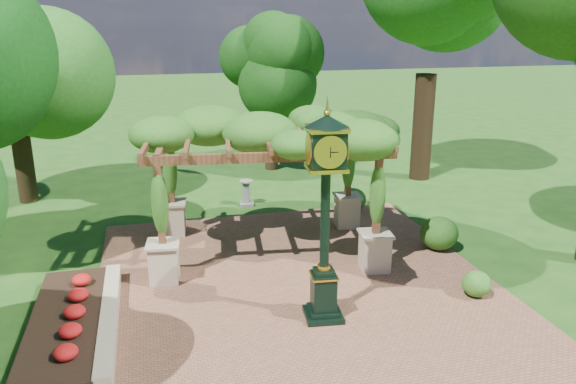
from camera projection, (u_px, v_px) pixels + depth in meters
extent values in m
plane|color=#1E4714|center=(314.00, 312.00, 13.11)|extent=(120.00, 120.00, 0.00)
cube|color=brown|center=(303.00, 292.00, 14.03)|extent=(10.00, 12.00, 0.04)
cube|color=#C6B793|center=(109.00, 319.00, 12.43)|extent=(0.35, 5.00, 0.40)
cube|color=red|center=(66.00, 325.00, 12.23)|extent=(1.50, 5.00, 0.36)
cube|color=black|center=(323.00, 314.00, 12.82)|extent=(0.92, 0.92, 0.12)
cube|color=black|center=(323.00, 292.00, 12.65)|extent=(0.57, 0.57, 0.94)
cube|color=gold|center=(324.00, 276.00, 12.53)|extent=(0.64, 0.64, 0.04)
cylinder|color=black|center=(325.00, 219.00, 12.13)|extent=(0.23, 0.23, 2.39)
cube|color=black|center=(326.00, 148.00, 11.67)|extent=(0.80, 0.80, 0.73)
cylinder|color=beige|center=(330.00, 152.00, 11.31)|extent=(0.62, 0.10, 0.62)
cone|color=black|center=(327.00, 121.00, 11.50)|extent=(1.03, 1.03, 0.26)
sphere|color=gold|center=(327.00, 113.00, 11.45)|extent=(0.15, 0.15, 0.15)
cube|color=#BFAD8E|center=(164.00, 263.00, 14.48)|extent=(0.81, 0.81, 1.01)
cube|color=brown|center=(160.00, 204.00, 14.00)|extent=(0.20, 0.20, 2.07)
cube|color=#BFAD8E|center=(375.00, 252.00, 15.14)|extent=(0.81, 0.81, 1.01)
cube|color=brown|center=(378.00, 196.00, 14.66)|extent=(0.20, 0.20, 2.07)
cube|color=#BFAD8E|center=(173.00, 219.00, 17.65)|extent=(0.81, 0.81, 1.01)
cube|color=brown|center=(170.00, 170.00, 17.18)|extent=(0.20, 0.20, 2.07)
cube|color=#BFAD8E|center=(347.00, 211.00, 18.32)|extent=(0.81, 0.81, 1.01)
cube|color=brown|center=(349.00, 164.00, 17.84)|extent=(0.20, 0.20, 2.07)
cube|color=brown|center=(271.00, 157.00, 14.00)|extent=(6.46, 0.96, 0.25)
cube|color=brown|center=(260.00, 131.00, 17.18)|extent=(6.46, 0.96, 0.25)
ellipsoid|color=#295A19|center=(265.00, 132.00, 15.50)|extent=(6.93, 4.80, 1.12)
cube|color=gray|center=(247.00, 204.00, 20.65)|extent=(0.58, 0.58, 0.09)
cylinder|color=gray|center=(246.00, 193.00, 20.52)|extent=(0.29, 0.29, 0.84)
cylinder|color=gray|center=(246.00, 181.00, 20.39)|extent=(0.54, 0.54, 0.05)
ellipsoid|color=#2D631C|center=(476.00, 284.00, 13.73)|extent=(0.80, 0.80, 0.64)
ellipsoid|color=#245116|center=(439.00, 233.00, 16.48)|extent=(1.32, 1.32, 0.99)
ellipsoid|color=#2A591A|center=(353.00, 200.00, 19.81)|extent=(1.15, 1.15, 0.82)
cylinder|color=black|center=(24.00, 165.00, 20.67)|extent=(0.67, 0.67, 2.80)
ellipsoid|color=#245C1A|center=(10.00, 65.00, 19.60)|extent=(4.40, 4.40, 4.43)
cylinder|color=#342315|center=(271.00, 140.00, 25.22)|extent=(0.59, 0.59, 2.66)
ellipsoid|color=#12390E|center=(271.00, 62.00, 24.20)|extent=(3.25, 3.25, 4.20)
cylinder|color=black|center=(423.00, 127.00, 23.47)|extent=(0.85, 0.85, 4.41)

